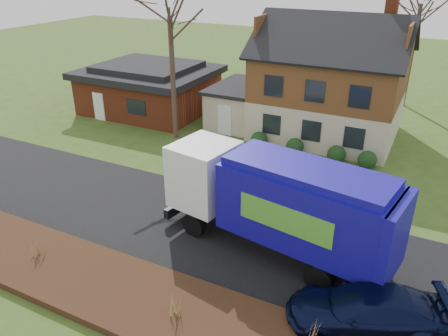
% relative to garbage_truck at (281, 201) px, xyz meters
% --- Properties ---
extents(ground, '(120.00, 120.00, 0.00)m').
position_rel_garbage_truck_xyz_m(ground, '(-3.79, 0.28, -2.44)').
color(ground, '#354E1A').
rests_on(ground, ground).
extents(road, '(80.00, 7.00, 0.02)m').
position_rel_garbage_truck_xyz_m(road, '(-3.79, 0.28, -2.43)').
color(road, black).
rests_on(road, ground).
extents(mulch_verge, '(80.00, 3.50, 0.30)m').
position_rel_garbage_truck_xyz_m(mulch_verge, '(-3.79, -5.02, -2.29)').
color(mulch_verge, '#311A10').
rests_on(mulch_verge, ground).
extents(main_house, '(12.95, 8.95, 9.26)m').
position_rel_garbage_truck_xyz_m(main_house, '(-2.30, 14.19, 1.58)').
color(main_house, beige).
rests_on(main_house, ground).
extents(ranch_house, '(9.80, 8.20, 3.70)m').
position_rel_garbage_truck_xyz_m(ranch_house, '(-15.79, 13.28, -0.63)').
color(ranch_house, '#933C20').
rests_on(ranch_house, ground).
extents(garbage_truck, '(10.20, 4.28, 4.24)m').
position_rel_garbage_truck_xyz_m(garbage_truck, '(0.00, 0.00, 0.00)').
color(garbage_truck, black).
rests_on(garbage_truck, ground).
extents(silver_sedan, '(5.35, 2.54, 1.69)m').
position_rel_garbage_truck_xyz_m(silver_sedan, '(-4.86, 4.93, -1.60)').
color(silver_sedan, '#B0B3B8').
rests_on(silver_sedan, ground).
extents(navy_wagon, '(5.58, 3.84, 1.50)m').
position_rel_garbage_truck_xyz_m(navy_wagon, '(4.00, -2.63, -1.69)').
color(navy_wagon, black).
rests_on(navy_wagon, ground).
extents(grass_clump_west, '(0.35, 0.29, 0.92)m').
position_rel_garbage_truck_xyz_m(grass_clump_west, '(-8.38, -4.96, -1.68)').
color(grass_clump_west, '#A07C46').
rests_on(grass_clump_west, mulch_verge).
extents(grass_clump_mid, '(0.33, 0.27, 0.93)m').
position_rel_garbage_truck_xyz_m(grass_clump_mid, '(-1.74, -5.26, -1.68)').
color(grass_clump_mid, '#AC964B').
rests_on(grass_clump_mid, mulch_verge).
extents(grass_clump_east, '(0.34, 0.28, 0.85)m').
position_rel_garbage_truck_xyz_m(grass_clump_east, '(2.78, -4.28, -1.72)').
color(grass_clump_east, '#AC824C').
rests_on(grass_clump_east, mulch_verge).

